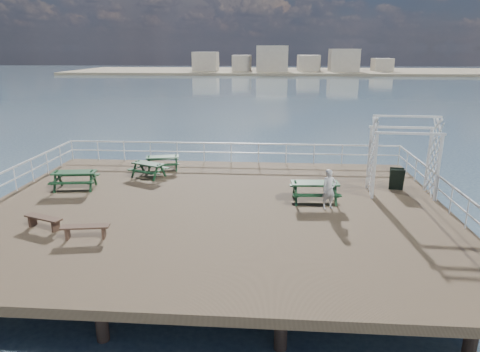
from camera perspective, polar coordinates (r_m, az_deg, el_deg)
name	(u,v)px	position (r m, az deg, el deg)	size (l,w,h in m)	color
ground	(215,211)	(16.76, -3.36, -4.67)	(18.00, 14.00, 0.30)	brown
sea_backdrop	(303,68)	(150.04, 8.44, 14.03)	(300.00, 300.00, 9.20)	#394E60
railing	(220,168)	(18.87, -2.62, 1.07)	(17.77, 13.76, 1.10)	white
picnic_table_a	(163,160)	(22.03, -10.28, 2.11)	(1.88, 1.64, 0.79)	#123218
picnic_table_b	(148,167)	(20.94, -12.13, 1.20)	(1.97, 1.83, 0.77)	#123218
picnic_table_c	(315,188)	(17.40, 9.93, -1.52)	(1.97, 1.63, 0.92)	#123218
picnic_table_d	(75,176)	(20.05, -21.19, -0.04)	(2.00, 1.70, 0.89)	#123218
flat_bench_near	(43,220)	(16.17, -24.73, -5.31)	(1.49, 0.83, 0.42)	brown
flat_bench_far	(85,229)	(14.82, -19.92, -6.65)	(1.57, 0.61, 0.44)	brown
trellis_arbor	(403,160)	(19.00, 20.85, 2.00)	(2.76, 1.57, 3.35)	white
sandwich_board	(397,179)	(19.80, 20.15, -0.41)	(0.65, 0.52, 0.97)	black
person	(329,189)	(16.69, 11.77, -1.73)	(0.57, 0.37, 1.55)	silver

